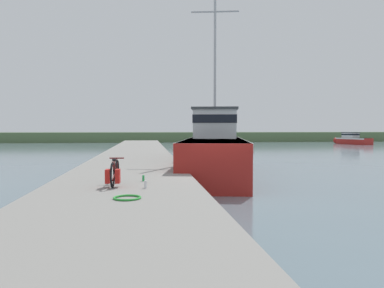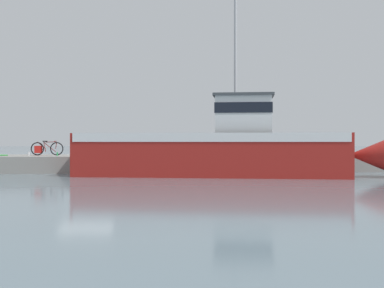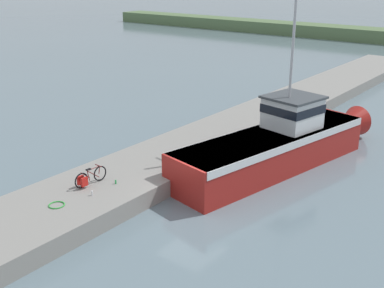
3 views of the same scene
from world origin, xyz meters
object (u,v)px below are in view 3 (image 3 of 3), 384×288
at_px(bicycle_touring, 88,178).
at_px(mooring_post, 169,166).
at_px(water_bottle_by_bike, 116,182).
at_px(water_bottle_on_curb, 92,193).
at_px(fishing_boat_main, 281,142).

bearing_deg(bicycle_touring, mooring_post, 54.87).
bearing_deg(water_bottle_by_bike, bicycle_touring, -134.40).
distance_m(mooring_post, water_bottle_on_curb, 3.80).
height_order(mooring_post, water_bottle_by_bike, mooring_post).
bearing_deg(mooring_post, bicycle_touring, -127.83).
distance_m(fishing_boat_main, water_bottle_on_curb, 10.51).
distance_m(bicycle_touring, water_bottle_by_bike, 1.23).
xyz_separation_m(fishing_boat_main, mooring_post, (-2.42, -6.28, 0.06)).
bearing_deg(bicycle_touring, fishing_boat_main, 65.69).
bearing_deg(bicycle_touring, water_bottle_by_bike, 48.30).
height_order(fishing_boat_main, mooring_post, fishing_boat_main).
bearing_deg(bicycle_touring, water_bottle_on_curb, -30.11).
bearing_deg(water_bottle_by_bike, mooring_post, 55.31).
xyz_separation_m(mooring_post, water_bottle_on_curb, (-1.36, -3.52, -0.45)).
distance_m(bicycle_touring, water_bottle_on_curb, 1.11).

